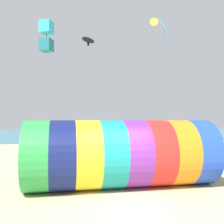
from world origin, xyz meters
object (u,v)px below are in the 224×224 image
object	(u,v)px
kite_cyan_diamond	(164,27)
bystander_near_water	(92,148)
kite_yellow_delta	(154,24)
bystander_mid_beach	(111,142)
kite_black_parafoil	(88,40)
giant_inflatable_tube	(122,153)
kite_cyan_box	(46,36)

from	to	relation	value
kite_cyan_diamond	bystander_near_water	world-z (taller)	kite_cyan_diamond
kite_yellow_delta	bystander_near_water	bearing A→B (deg)	-143.57
bystander_mid_beach	kite_yellow_delta	bearing A→B (deg)	9.14
kite_cyan_diamond	bystander_mid_beach	size ratio (longest dim) A/B	1.10
bystander_mid_beach	kite_black_parafoil	bearing A→B (deg)	-136.44
giant_inflatable_tube	kite_cyan_box	distance (m)	6.40
kite_cyan_diamond	bystander_near_water	distance (m)	10.65
kite_yellow_delta	bystander_mid_beach	size ratio (longest dim) A/B	0.81
kite_cyan_box	bystander_mid_beach	bearing A→B (deg)	60.33
bystander_near_water	bystander_mid_beach	size ratio (longest dim) A/B	0.98
kite_cyan_box	kite_cyan_diamond	xyz separation A→B (m)	(8.29, 5.75, 3.20)
bystander_mid_beach	kite_cyan_box	bearing A→B (deg)	-119.67
kite_cyan_box	bystander_near_water	bearing A→B (deg)	59.09
giant_inflatable_tube	kite_cyan_diamond	bearing A→B (deg)	56.30
kite_cyan_box	bystander_mid_beach	world-z (taller)	kite_cyan_box
giant_inflatable_tube	bystander_mid_beach	xyz separation A→B (m)	(1.56, 10.22, -0.49)
kite_cyan_box	bystander_mid_beach	size ratio (longest dim) A/B	0.90
giant_inflatable_tube	bystander_mid_beach	world-z (taller)	giant_inflatable_tube
kite_yellow_delta	bystander_mid_beach	xyz separation A→B (m)	(-3.99, -0.64, -10.34)
giant_inflatable_tube	kite_black_parafoil	distance (m)	10.91
kite_black_parafoil	bystander_mid_beach	size ratio (longest dim) A/B	0.75
kite_cyan_box	kite_cyan_diamond	bearing A→B (deg)	34.73
kite_black_parafoil	kite_cyan_diamond	size ratio (longest dim) A/B	0.69
kite_cyan_diamond	bystander_near_water	xyz separation A→B (m)	(-5.66, -1.35, -8.93)
kite_yellow_delta	kite_black_parafoil	bearing A→B (deg)	-156.50
kite_cyan_box	kite_yellow_delta	xyz separation A→B (m)	(8.66, 8.85, 4.63)
giant_inflatable_tube	kite_cyan_box	xyz separation A→B (m)	(-3.12, 2.01, 5.22)
bystander_near_water	bystander_mid_beach	bearing A→B (deg)	61.80
kite_yellow_delta	bystander_mid_beach	bearing A→B (deg)	-170.86
bystander_near_water	kite_cyan_diamond	bearing A→B (deg)	13.41
giant_inflatable_tube	kite_cyan_diamond	distance (m)	12.56
giant_inflatable_tube	kite_cyan_diamond	world-z (taller)	kite_cyan_diamond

